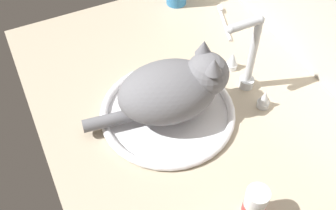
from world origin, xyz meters
TOP-DOWN VIEW (x-y plane):
  - countertop at (0.00, 0.00)cm, footprint 103.10×74.53cm
  - backsplash_wall at (0.00, 38.46)cm, footprint 103.10×2.40cm
  - sink_basin at (0.19, -5.62)cm, footprint 34.58×34.58cm
  - faucet at (0.19, 17.27)cm, footprint 18.89×10.92cm
  - cat at (0.47, -3.57)cm, footprint 20.48×37.03cm
  - pill_bottle at (32.33, -1.11)cm, footprint 4.86×4.86cm
  - toothbrush at (-25.58, 26.13)cm, footprint 15.83×5.97cm

SIDE VIEW (x-z plane):
  - countertop at x=0.00cm, z-range 0.00..3.00cm
  - toothbrush at x=-25.58cm, z-range 2.78..4.48cm
  - sink_basin at x=0.19cm, z-range 2.86..4.90cm
  - pill_bottle at x=32.33cm, z-range 2.66..12.13cm
  - faucet at x=0.19cm, z-range 0.34..23.82cm
  - cat at x=0.47cm, z-range 3.51..21.22cm
  - backsplash_wall at x=0.00cm, z-range 0.00..34.69cm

